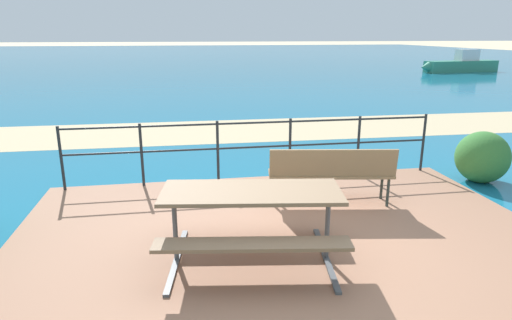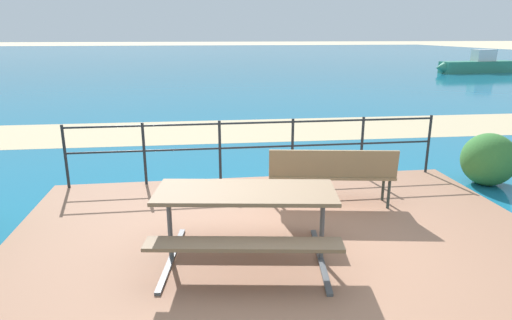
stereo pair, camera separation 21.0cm
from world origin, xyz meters
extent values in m
plane|color=beige|center=(0.00, 0.00, 0.00)|extent=(240.00, 240.00, 0.00)
cube|color=#996B51|center=(0.00, 0.00, 0.03)|extent=(6.40, 5.20, 0.06)
cube|color=#196B8E|center=(0.00, 40.00, 0.01)|extent=(90.00, 90.00, 0.01)
cube|color=tan|center=(0.00, 6.52, 0.01)|extent=(54.03, 3.29, 0.01)
cube|color=#7A6047|center=(-0.47, -0.16, 0.82)|extent=(1.91, 0.98, 0.04)
cube|color=#7A6047|center=(-0.55, -0.70, 0.52)|extent=(1.84, 0.52, 0.04)
cube|color=#7A6047|center=(-0.39, 0.39, 0.52)|extent=(1.84, 0.52, 0.04)
cylinder|color=#4C5156|center=(-1.25, -0.04, 0.44)|extent=(0.06, 0.06, 0.76)
cube|color=#4C5156|center=(-1.25, -0.04, 0.07)|extent=(0.26, 1.35, 0.03)
cylinder|color=#4C5156|center=(0.31, -0.27, 0.44)|extent=(0.06, 0.06, 0.76)
cube|color=#4C5156|center=(0.31, -0.27, 0.07)|extent=(0.26, 1.35, 0.03)
cube|color=#8C704C|center=(0.88, 1.28, 0.49)|extent=(1.76, 0.67, 0.04)
cube|color=#8C704C|center=(0.85, 1.10, 0.70)|extent=(1.71, 0.35, 0.38)
cylinder|color=#2D3833|center=(1.67, 1.31, 0.27)|extent=(0.04, 0.04, 0.43)
cylinder|color=#2D3833|center=(1.62, 1.01, 0.27)|extent=(0.04, 0.04, 0.43)
cylinder|color=#2D3833|center=(0.13, 1.56, 0.27)|extent=(0.04, 0.04, 0.43)
cylinder|color=#2D3833|center=(0.08, 1.26, 0.27)|extent=(0.04, 0.04, 0.43)
cylinder|color=#1E2328|center=(-2.95, 2.47, 0.56)|extent=(0.04, 0.04, 1.00)
cylinder|color=#1E2328|center=(-1.77, 2.47, 0.56)|extent=(0.04, 0.04, 1.00)
cylinder|color=#1E2328|center=(-0.59, 2.47, 0.56)|extent=(0.04, 0.04, 1.00)
cylinder|color=#1E2328|center=(0.59, 2.47, 0.56)|extent=(0.04, 0.04, 1.00)
cylinder|color=#1E2328|center=(1.77, 2.47, 0.56)|extent=(0.04, 0.04, 1.00)
cylinder|color=#1E2328|center=(2.95, 2.47, 0.56)|extent=(0.04, 0.04, 1.00)
cylinder|color=#1E2328|center=(0.00, 2.47, 1.01)|extent=(5.90, 0.03, 0.03)
cylinder|color=#1E2328|center=(0.00, 2.47, 0.61)|extent=(5.90, 0.03, 0.03)
ellipsoid|color=#387533|center=(3.68, 1.90, 0.42)|extent=(0.84, 0.84, 0.85)
cube|color=#338466|center=(16.20, 21.13, 0.36)|extent=(4.91, 1.56, 0.70)
cube|color=silver|center=(16.56, 21.18, 1.06)|extent=(1.39, 0.86, 0.70)
cone|color=#338466|center=(13.56, 20.81, 0.36)|extent=(0.57, 0.68, 0.63)
camera|label=1|loc=(-1.13, -4.31, 2.38)|focal=30.94mm
camera|label=2|loc=(-0.93, -4.34, 2.38)|focal=30.94mm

